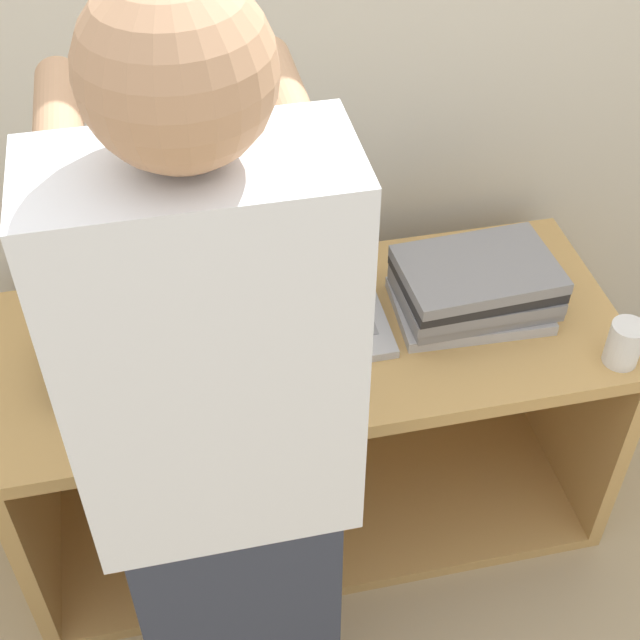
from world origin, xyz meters
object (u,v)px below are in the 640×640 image
laptop_open (307,302)px  mug (624,344)px  person (225,483)px  laptop_stack_right (475,287)px  laptop_stack_left (139,337)px

laptop_open → mug: laptop_open is taller
person → laptop_stack_right: bearing=39.9°
laptop_stack_left → laptop_stack_right: same height
laptop_open → laptop_stack_right: laptop_open is taller
laptop_stack_right → laptop_stack_left: bearing=-179.8°
laptop_stack_right → mug: laptop_stack_right is taller
laptop_stack_left → person: person is taller
laptop_open → laptop_stack_left: size_ratio=0.94×
person → laptop_stack_left: bearing=103.4°
person → mug: 0.94m
laptop_stack_right → mug: 0.34m
laptop_open → laptop_stack_right: (0.37, -0.05, 0.02)m
laptop_stack_left → person: bearing=-76.6°
laptop_open → person: (-0.25, -0.57, 0.16)m
laptop_stack_right → mug: bearing=-40.7°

